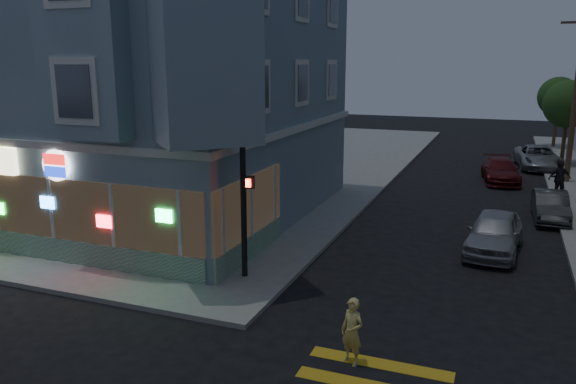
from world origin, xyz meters
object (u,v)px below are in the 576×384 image
Objects in this scene: pedestrian_b at (560,179)px; traffic_signal at (241,158)px; running_child at (352,331)px; street_tree_far at (558,97)px; utility_pole at (576,96)px; pedestrian_a at (558,177)px; parked_car_c at (501,171)px; parked_car_b at (550,206)px; street_tree_near at (568,104)px; parked_car_d at (538,157)px; parked_car_a at (494,232)px.

traffic_signal is (-9.72, -15.01, 2.80)m from pedestrian_b.
street_tree_far is at bearing 104.00° from running_child.
pedestrian_a is at bearing -101.47° from utility_pole.
pedestrian_a reaches higher than parked_car_c.
pedestrian_b is 0.48× the size of parked_car_b.
pedestrian_b is at bearing -95.08° from street_tree_near.
traffic_signal reaches higher than street_tree_far.
pedestrian_b is at bearing -99.63° from utility_pole.
street_tree_far reaches higher than running_child.
pedestrian_a is at bearing 97.96° from running_child.
parked_car_d is (-1.30, 4.43, -4.09)m from utility_pole.
traffic_signal is (-10.62, -25.14, -0.09)m from street_tree_near.
street_tree_near is 8.00m from street_tree_far.
pedestrian_a is 0.68m from pedestrian_b.
parked_car_a is (-3.60, -27.45, -3.21)m from street_tree_far.
street_tree_far reaches higher than parked_car_a.
parked_car_d is (-0.60, 7.88, -0.27)m from pedestrian_a.
running_child reaches higher than parked_car_a.
running_child is at bearing 57.66° from pedestrian_a.
parked_car_b is 7.76m from parked_car_c.
parked_car_d reaches higher than parked_car_b.
street_tree_far is at bearing -109.45° from pedestrian_a.
street_tree_far is at bearing 74.06° from parked_car_d.
street_tree_near is at bearing 84.64° from parked_car_a.
pedestrian_a is at bearing 80.01° from parked_car_a.
street_tree_far is 18.38m from pedestrian_b.
pedestrian_a is at bearing -108.41° from pedestrian_b.
running_child is 19.84m from pedestrian_a.
parked_car_b is (-1.50, -22.25, -3.32)m from street_tree_far.
street_tree_far is 3.45× the size of running_child.
street_tree_far is 2.96× the size of pedestrian_b.
pedestrian_b is (5.42, 18.41, 0.28)m from running_child.
traffic_signal reaches higher than parked_car_d.
pedestrian_b is 4.18m from parked_car_b.
pedestrian_a is 4.85m from parked_car_b.
parked_car_a is at bearing -97.88° from parked_car_c.
utility_pole is at bearing 98.62° from running_child.
pedestrian_a is 7.91m from parked_car_d.
street_tree_far is 1.25× the size of parked_car_a.
parked_car_b is 0.73× the size of parked_car_d.
street_tree_far reaches higher than pedestrian_a.
parked_car_d is at bearing 60.12° from parked_car_c.
utility_pole is 1.65× the size of traffic_signal.
running_child reaches higher than parked_car_c.
parked_car_d is (2.10, 17.87, -0.01)m from parked_car_a.
utility_pole is 14.46m from parked_car_a.
street_tree_near reaches higher than parked_car_b.
utility_pole is 5.19m from pedestrian_a.
pedestrian_b is (-0.70, -4.13, -3.75)m from utility_pole.
utility_pole is at bearing 4.90° from parked_car_c.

